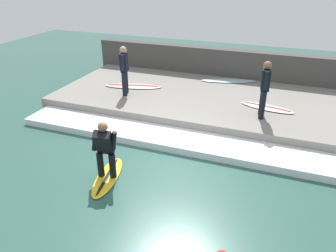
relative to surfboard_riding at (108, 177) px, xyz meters
name	(u,v)px	position (x,y,z in m)	size (l,w,h in m)	color
ground_plane	(159,162)	(1.06, -0.86, -0.03)	(28.00, 28.00, 0.00)	#2D564C
concrete_ledge	(200,100)	(4.87, -0.86, 0.18)	(4.40, 9.75, 0.42)	gray
back_wall	(217,67)	(7.32, -0.86, 0.70)	(0.50, 10.23, 1.46)	#474442
wave_foam_crest	(173,139)	(2.10, -0.86, 0.07)	(1.12, 9.26, 0.20)	silver
surfboard_riding	(108,177)	(0.00, 0.00, 0.00)	(1.68, 0.78, 0.07)	yellow
surfer_riding	(105,147)	(0.00, 0.00, 0.79)	(0.49, 0.62, 1.37)	black
surfer_waiting_near	(265,86)	(3.77, -2.98, 1.31)	(0.55, 0.29, 1.65)	black
surfboard_waiting_near	(267,107)	(4.45, -3.11, 0.42)	(0.80, 1.70, 0.07)	white
surfer_waiting_far	(124,68)	(4.03, 1.57, 1.30)	(0.54, 0.37, 1.63)	black
surfboard_waiting_far	(133,86)	(4.76, 1.64, 0.42)	(1.07, 2.13, 0.07)	beige
surfboard_spare	(228,81)	(6.57, -1.47, 0.42)	(1.07, 2.10, 0.06)	silver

